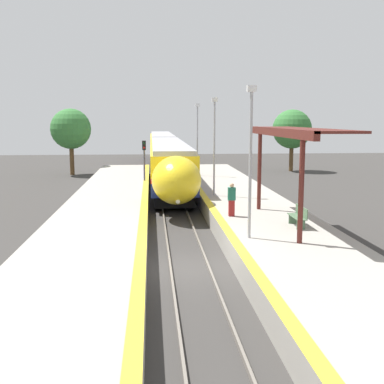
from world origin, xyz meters
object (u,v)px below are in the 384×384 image
(train, at_px, (165,153))
(lamppost_near, at_px, (251,153))
(platform_bench, at_px, (299,216))
(railway_signal, at_px, (144,161))
(person_waiting, at_px, (232,199))
(lamppost_far, at_px, (197,135))
(lamppost_mid, at_px, (214,141))

(train, xyz_separation_m, lamppost_near, (2.44, -30.65, 2.14))
(train, distance_m, platform_bench, 29.26)
(platform_bench, bearing_deg, railway_signal, 112.87)
(person_waiting, height_order, lamppost_far, lamppost_far)
(lamppost_mid, relative_size, lamppost_far, 1.00)
(platform_bench, relative_size, lamppost_near, 0.27)
(platform_bench, height_order, lamppost_mid, lamppost_mid)
(person_waiting, distance_m, railway_signal, 14.64)
(lamppost_near, bearing_deg, railway_signal, 103.41)
(platform_bench, height_order, lamppost_near, lamppost_near)
(lamppost_near, height_order, lamppost_mid, same)
(railway_signal, relative_size, lamppost_mid, 0.67)
(person_waiting, height_order, lamppost_near, lamppost_near)
(railway_signal, bearing_deg, lamppost_mid, -60.05)
(platform_bench, bearing_deg, train, 99.87)
(railway_signal, bearing_deg, train, 81.22)
(lamppost_far, bearing_deg, person_waiting, -89.94)
(train, height_order, person_waiting, train)
(train, bearing_deg, lamppost_near, -85.45)
(train, height_order, lamppost_near, lamppost_near)
(train, relative_size, lamppost_far, 8.18)
(person_waiting, bearing_deg, railway_signal, 107.39)
(platform_bench, relative_size, railway_signal, 0.40)
(train, xyz_separation_m, lamppost_far, (2.44, -9.23, 2.14))
(platform_bench, xyz_separation_m, lamppost_far, (-2.58, 19.58, 2.88))
(person_waiting, relative_size, lamppost_mid, 0.27)
(train, relative_size, person_waiting, 30.00)
(train, xyz_separation_m, railway_signal, (-1.91, -12.39, 0.31))
(lamppost_near, bearing_deg, person_waiting, 89.75)
(person_waiting, height_order, railway_signal, railway_signal)
(lamppost_near, relative_size, lamppost_mid, 1.00)
(person_waiting, distance_m, lamppost_near, 5.00)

